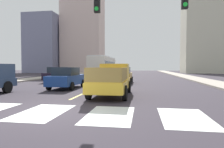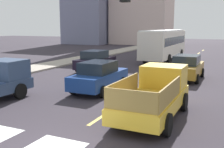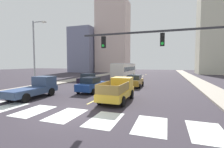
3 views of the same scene
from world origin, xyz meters
name	(u,v)px [view 3 (image 3 of 3)]	position (x,y,z in m)	size (l,w,h in m)	color
ground_plane	(66,115)	(0.00, 0.00, 0.00)	(160.00, 160.00, 0.00)	#322C35
sidewalk_right	(204,85)	(11.18, 18.00, 0.07)	(2.82, 110.00, 0.15)	#A59A8C
sidewalk_left	(73,80)	(-11.18, 18.00, 0.07)	(2.82, 110.00, 0.15)	#A59A8C
crosswalk_stripe_1	(6,107)	(-5.30, 0.00, 0.00)	(1.69, 2.88, 0.01)	silver
crosswalk_stripe_2	(34,111)	(-2.65, 0.00, 0.00)	(1.69, 2.88, 0.01)	silver
crosswalk_stripe_3	(66,115)	(0.00, 0.00, 0.00)	(1.69, 2.88, 0.01)	silver
crosswalk_stripe_4	(105,119)	(2.65, 0.00, 0.00)	(1.69, 2.88, 0.01)	silver
crosswalk_stripe_5	(151,125)	(5.30, 0.00, 0.00)	(1.69, 2.88, 0.01)	silver
crosswalk_stripe_6	(207,132)	(7.94, 0.00, 0.00)	(1.69, 2.88, 0.01)	silver
lane_dash_0	(93,101)	(0.00, 4.00, 0.00)	(0.16, 2.40, 0.01)	#DBC355
lane_dash_1	(112,92)	(0.00, 9.00, 0.00)	(0.16, 2.40, 0.01)	#DBC355
lane_dash_2	(123,86)	(0.00, 14.00, 0.00)	(0.16, 2.40, 0.01)	#DBC355
lane_dash_3	(131,82)	(0.00, 19.00, 0.00)	(0.16, 2.40, 0.01)	#DBC355
lane_dash_4	(136,80)	(0.00, 24.00, 0.00)	(0.16, 2.40, 0.01)	#DBC355
lane_dash_5	(140,78)	(0.00, 29.00, 0.00)	(0.16, 2.40, 0.01)	#DBC355
lane_dash_6	(143,76)	(0.00, 34.00, 0.00)	(0.16, 2.40, 0.01)	#DBC355
lane_dash_7	(146,75)	(0.00, 39.00, 0.00)	(0.16, 2.40, 0.01)	#DBC355
pickup_stakebed	(118,90)	(1.95, 5.09, 0.94)	(2.18, 5.20, 1.96)	gold
pickup_dark	(36,88)	(-6.08, 3.66, 0.92)	(2.18, 5.20, 1.96)	#354868
city_bus	(124,70)	(-2.43, 23.91, 1.95)	(2.72, 10.80, 3.32)	silver
sedan_near_left	(91,85)	(-2.23, 8.01, 0.86)	(2.02, 4.40, 1.72)	navy
sedan_far	(135,81)	(1.76, 13.71, 0.86)	(2.02, 4.40, 1.72)	olive
sedan_near_right	(88,79)	(-5.84, 14.30, 0.86)	(2.02, 4.40, 1.72)	black
traffic_signal_gantry	(183,48)	(6.96, 2.45, 4.25)	(10.40, 0.27, 6.00)	#2D2D33
streetlight_left	(35,51)	(-10.96, 8.67, 4.97)	(2.20, 0.28, 9.00)	gray
tower_tall_centre	(217,34)	(19.96, 48.53, 12.26)	(10.33, 8.05, 24.52)	beige
block_mid_left	(113,37)	(-13.96, 50.34, 13.26)	(11.72, 8.47, 26.52)	beige
block_mid_right	(84,50)	(-24.88, 47.21, 8.42)	(9.22, 9.10, 16.83)	slate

